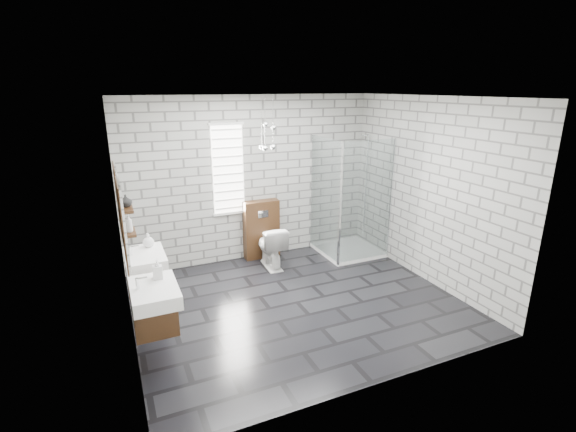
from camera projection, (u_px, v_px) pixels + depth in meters
floor at (297, 303)px, 5.69m from camera, size 4.20×3.60×0.02m
ceiling at (299, 96)px, 4.88m from camera, size 4.20×3.60×0.02m
wall_back at (252, 179)px, 6.87m from camera, size 4.20×0.02×2.70m
wall_front at (384, 259)px, 3.70m from camera, size 4.20×0.02×2.70m
wall_left at (120, 229)px, 4.47m from camera, size 0.02×3.60×2.70m
wall_right at (429, 191)px, 6.09m from camera, size 0.02×3.60×2.70m
vanity_left at (150, 295)px, 4.31m from camera, size 0.47×0.70×1.57m
vanity_right at (142, 261)px, 5.15m from camera, size 0.47×0.70×1.57m
shelf_lower at (129, 232)px, 4.47m from camera, size 0.14×0.30×0.03m
shelf_upper at (126, 209)px, 4.39m from camera, size 0.14×0.30×0.03m
window at (228, 170)px, 6.63m from camera, size 0.56×0.05×1.48m
cistern_panel at (261, 229)px, 7.07m from camera, size 0.60×0.20×1.00m
flush_plate at (263, 214)px, 6.89m from camera, size 0.18×0.01×0.12m
shower_enclosure at (348, 227)px, 7.15m from camera, size 1.00×1.00×2.03m
pendant_cluster at (268, 138)px, 6.33m from camera, size 0.28×0.23×0.82m
toilet at (271, 246)px, 6.73m from camera, size 0.42×0.70×0.70m
soap_bottle_a at (157, 269)px, 4.44m from camera, size 0.11×0.11×0.22m
soap_bottle_b at (148, 240)px, 5.32m from camera, size 0.14×0.14×0.18m
soap_bottle_c at (129, 223)px, 4.42m from camera, size 0.09×0.09×0.19m
vase at (126, 201)px, 4.41m from camera, size 0.14×0.14×0.13m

